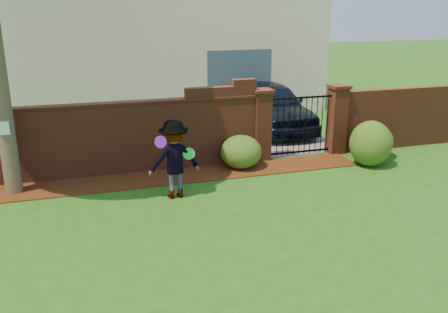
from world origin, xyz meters
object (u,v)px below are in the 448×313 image
object	(u,v)px
car	(274,107)
frisbee_purple	(161,142)
frisbee_green	(189,154)
man	(174,160)

from	to	relation	value
car	frisbee_purple	distance (m)	6.66
frisbee_green	frisbee_purple	bearing A→B (deg)	-166.62
car	frisbee_green	distance (m)	6.14
car	man	distance (m)	6.24
frisbee_purple	car	bearing A→B (deg)	47.38
frisbee_purple	frisbee_green	bearing A→B (deg)	13.38
frisbee_green	man	bearing A→B (deg)	160.68
car	frisbee_purple	xyz separation A→B (m)	(-4.49, -4.88, 0.55)
car	frisbee_green	world-z (taller)	car
car	frisbee_purple	size ratio (longest dim) A/B	18.13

